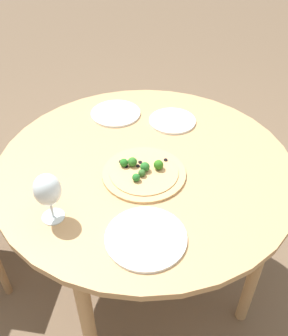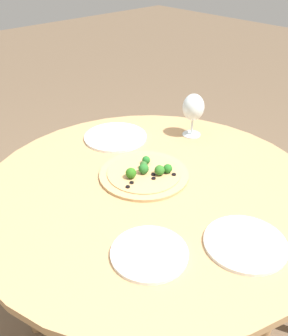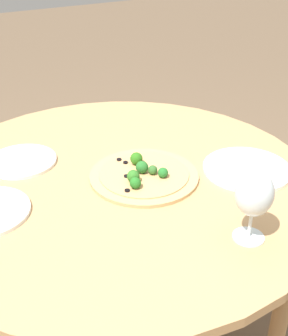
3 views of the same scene
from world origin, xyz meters
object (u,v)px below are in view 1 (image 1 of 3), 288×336
at_px(wine_glass, 47,191).
at_px(pizza, 144,172).
at_px(plate_near, 116,113).
at_px(plate_side, 146,238).
at_px(plate_far, 172,121).

bearing_deg(wine_glass, pizza, 104.80).
bearing_deg(wine_glass, plate_near, 143.74).
relative_size(wine_glass, plate_side, 0.70).
bearing_deg(wine_glass, plate_far, 122.18).
bearing_deg(plate_side, plate_near, 169.26).
height_order(plate_near, plate_far, same).
xyz_separation_m(wine_glass, plate_near, (-0.51, 0.38, -0.11)).
relative_size(plate_far, plate_side, 0.81).
xyz_separation_m(wine_glass, plate_far, (-0.37, 0.58, -0.11)).
bearing_deg(plate_near, plate_far, 54.81).
bearing_deg(pizza, plate_far, 139.04).
bearing_deg(pizza, wine_glass, -75.20).
relative_size(wine_glass, plate_near, 0.79).
relative_size(plate_near, plate_side, 0.88).
height_order(pizza, plate_far, pizza).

